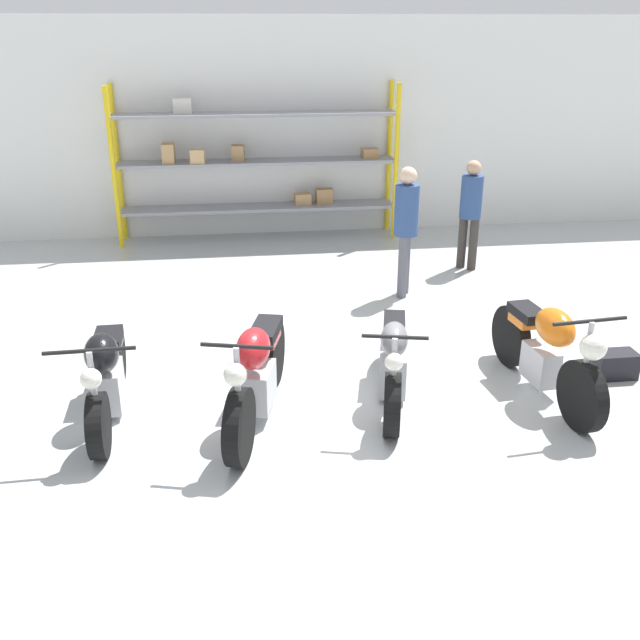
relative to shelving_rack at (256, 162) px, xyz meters
name	(u,v)px	position (x,y,z in m)	size (l,w,h in m)	color
ground_plane	(325,401)	(0.37, -5.91, -1.32)	(30.00, 30.00, 0.00)	#B2B7B7
back_wall	(275,129)	(0.37, 0.37, 0.48)	(30.00, 0.08, 3.60)	white
shelving_rack	(256,162)	(0.00, 0.00, 0.00)	(4.71, 0.63, 2.57)	yellow
motorcycle_black	(106,375)	(-1.70, -5.90, -0.90)	(0.75, 2.02, 0.99)	black
motorcycle_red	(257,373)	(-0.30, -6.16, -0.84)	(0.81, 2.10, 1.07)	black
motorcycle_grey	(393,361)	(1.04, -5.91, -0.92)	(0.73, 1.96, 0.95)	black
motorcycle_orange	(547,350)	(2.54, -6.07, -0.81)	(0.71, 2.05, 1.07)	black
person_browsing	(406,221)	(1.83, -3.09, -0.28)	(0.42, 0.42, 1.75)	#595960
person_near_rack	(471,206)	(3.06, -2.09, -0.36)	(0.45, 0.45, 1.63)	#38332D
toolbox	(614,364)	(3.46, -5.78, -1.18)	(0.44, 0.26, 0.28)	black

